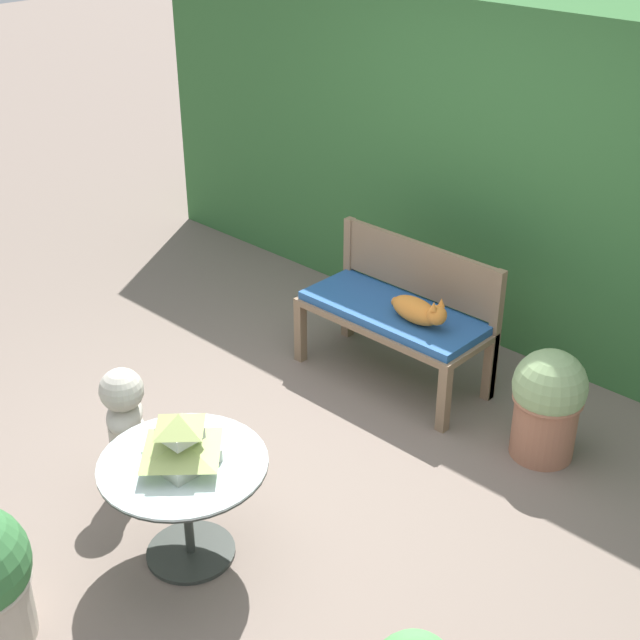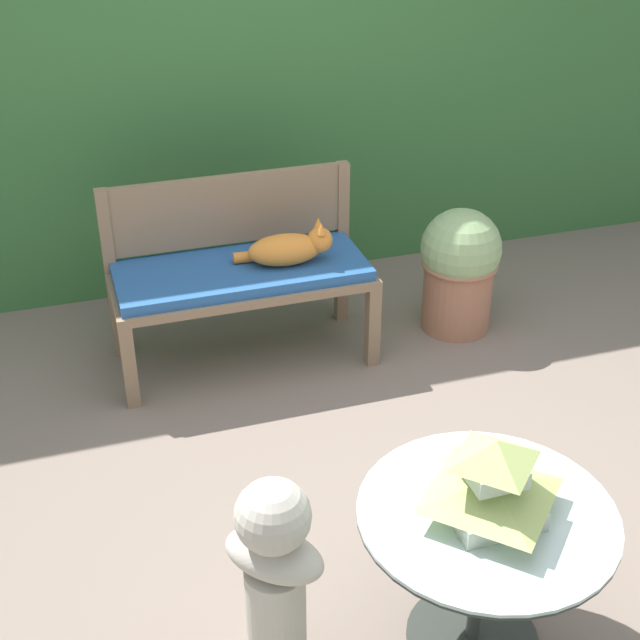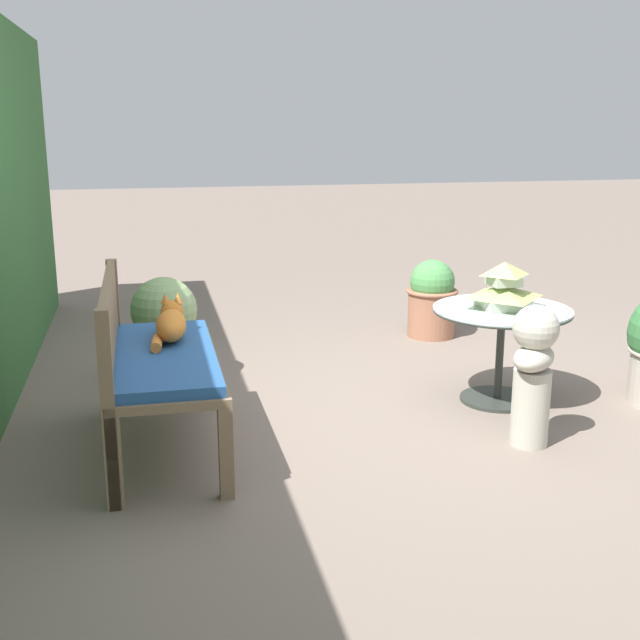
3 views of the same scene
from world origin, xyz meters
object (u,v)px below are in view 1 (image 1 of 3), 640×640
at_px(garden_bench, 393,318).
at_px(potted_plant_patio_mid, 548,402).
at_px(garden_bust, 126,424).
at_px(cat, 419,311).
at_px(pagoda_birdhouse, 181,442).
at_px(patio_table, 185,482).

relative_size(garden_bench, potted_plant_patio_mid, 1.86).
bearing_deg(garden_bust, garden_bench, 123.55).
distance_m(cat, pagoda_birdhouse, 1.83).
distance_m(pagoda_birdhouse, potted_plant_patio_mid, 2.03).
height_order(garden_bust, potted_plant_patio_mid, garden_bust).
relative_size(pagoda_birdhouse, potted_plant_patio_mid, 0.54).
relative_size(garden_bench, garden_bust, 1.69).
xyz_separation_m(garden_bench, garden_bust, (-0.32, -1.75, -0.03)).
height_order(cat, potted_plant_patio_mid, cat).
bearing_deg(cat, pagoda_birdhouse, -82.85).
bearing_deg(patio_table, cat, 92.51).
distance_m(pagoda_birdhouse, garden_bust, 0.68).
distance_m(garden_bench, cat, 0.27).
relative_size(cat, garden_bust, 0.63).
distance_m(garden_bench, garden_bust, 1.78).
relative_size(patio_table, pagoda_birdhouse, 2.24).
bearing_deg(garden_bust, potted_plant_patio_mid, 94.30).
relative_size(garden_bench, patio_table, 1.55).
xyz_separation_m(cat, patio_table, (0.08, -1.83, -0.15)).
height_order(garden_bench, cat, cat).
bearing_deg(cat, garden_bust, -102.88).
distance_m(cat, patio_table, 1.83).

